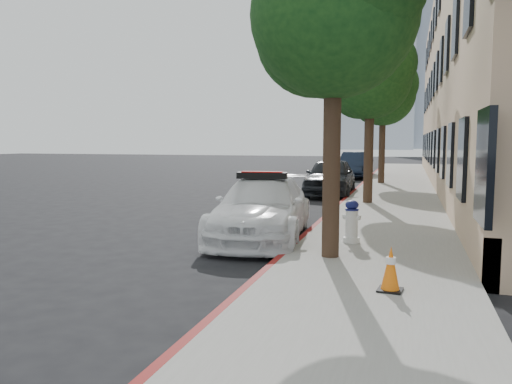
{
  "coord_description": "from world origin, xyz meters",
  "views": [
    {
      "loc": [
        4.17,
        -10.53,
        2.15
      ],
      "look_at": [
        0.88,
        0.18,
        1.0
      ],
      "focal_mm": 35.0,
      "sensor_mm": 36.0,
      "label": 1
    }
  ],
  "objects": [
    {
      "name": "curb_strip",
      "position": [
        2.06,
        10.0,
        0.07
      ],
      "size": [
        0.12,
        50.0,
        0.15
      ],
      "primitive_type": "cube",
      "color": "maroon",
      "rests_on": "ground"
    },
    {
      "name": "police_car",
      "position": [
        1.1,
        -0.09,
        0.67
      ],
      "size": [
        2.39,
        4.79,
        1.49
      ],
      "rotation": [
        0.0,
        0.0,
        0.12
      ],
      "color": "white",
      "rests_on": "ground"
    },
    {
      "name": "sidewalk",
      "position": [
        3.6,
        10.0,
        0.07
      ],
      "size": [
        3.2,
        50.0,
        0.15
      ],
      "primitive_type": "cube",
      "color": "gray",
      "rests_on": "ground"
    },
    {
      "name": "parked_car_mid",
      "position": [
        1.2,
        9.13,
        0.75
      ],
      "size": [
        1.91,
        4.43,
        1.49
      ],
      "primitive_type": "imported",
      "rotation": [
        0.0,
        0.0,
        0.03
      ],
      "color": "black",
      "rests_on": "ground"
    },
    {
      "name": "tower_right",
      "position": [
        9.0,
        135.0,
        22.0
      ],
      "size": [
        14.0,
        14.0,
        44.0
      ],
      "primitive_type": "cube",
      "color": "#9EA8B7",
      "rests_on": "ground"
    },
    {
      "name": "fire_hydrant",
      "position": [
        3.12,
        -0.69,
        0.56
      ],
      "size": [
        0.35,
        0.32,
        0.84
      ],
      "rotation": [
        0.0,
        0.0,
        -0.12
      ],
      "color": "silver",
      "rests_on": "sidewalk"
    },
    {
      "name": "tree_far",
      "position": [
        2.93,
        13.99,
        4.39
      ],
      "size": [
        3.1,
        3.0,
        5.81
      ],
      "color": "black",
      "rests_on": "sidewalk"
    },
    {
      "name": "parked_car_far",
      "position": [
        1.2,
        18.89,
        0.75
      ],
      "size": [
        1.7,
        4.59,
        1.5
      ],
      "primitive_type": "imported",
      "rotation": [
        0.0,
        0.0,
        -0.03
      ],
      "color": "black",
      "rests_on": "ground"
    },
    {
      "name": "tree_near",
      "position": [
        2.93,
        -2.01,
        4.27
      ],
      "size": [
        2.92,
        2.82,
        5.62
      ],
      "color": "black",
      "rests_on": "sidewalk"
    },
    {
      "name": "tower_left",
      "position": [
        -4.0,
        120.0,
        30.0
      ],
      "size": [
        18.0,
        14.0,
        60.0
      ],
      "primitive_type": "cube",
      "color": "#9EA8B7",
      "rests_on": "ground"
    },
    {
      "name": "tree_mid",
      "position": [
        2.93,
        5.99,
        4.16
      ],
      "size": [
        2.77,
        2.64,
        5.43
      ],
      "color": "black",
      "rests_on": "sidewalk"
    },
    {
      "name": "ground",
      "position": [
        0.0,
        0.0,
        0.0
      ],
      "size": [
        120.0,
        120.0,
        0.0
      ],
      "primitive_type": "plane",
      "color": "black",
      "rests_on": "ground"
    },
    {
      "name": "traffic_cone",
      "position": [
        3.98,
        -3.78,
        0.45
      ],
      "size": [
        0.35,
        0.35,
        0.61
      ],
      "rotation": [
        0.0,
        0.0,
        -0.12
      ],
      "color": "black",
      "rests_on": "sidewalk"
    }
  ]
}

